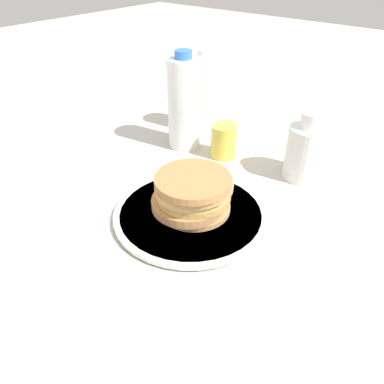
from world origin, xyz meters
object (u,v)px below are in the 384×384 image
object	(u,v)px
cream_jug	(307,151)
pancake_stack	(192,193)
water_bottle_near	(184,104)
plate	(192,213)
water_bottle_mid	(204,94)
juice_glass	(224,141)

from	to	relation	value
cream_jug	pancake_stack	bearing A→B (deg)	159.51
cream_jug	water_bottle_near	distance (m)	0.30
water_bottle_near	plate	bearing A→B (deg)	-136.79
water_bottle_near	water_bottle_mid	world-z (taller)	water_bottle_near
water_bottle_mid	juice_glass	bearing A→B (deg)	-124.82
water_bottle_mid	water_bottle_near	bearing A→B (deg)	-168.01
water_bottle_mid	cream_jug	bearing A→B (deg)	-99.89
pancake_stack	water_bottle_near	xyz separation A→B (m)	(0.21, 0.20, 0.06)
plate	cream_jug	xyz separation A→B (m)	(0.26, -0.10, 0.06)
cream_jug	water_bottle_mid	bearing A→B (deg)	80.11
cream_jug	water_bottle_mid	xyz separation A→B (m)	(0.06, 0.32, 0.03)
pancake_stack	cream_jug	size ratio (longest dim) A/B	1.01
juice_glass	plate	bearing A→B (deg)	-158.17
pancake_stack	water_bottle_near	size ratio (longest dim) A/B	0.65
water_bottle_near	water_bottle_mid	distance (m)	0.11
juice_glass	water_bottle_near	size ratio (longest dim) A/B	0.34
juice_glass	water_bottle_mid	size ratio (longest dim) A/B	0.38
cream_jug	water_bottle_mid	size ratio (longest dim) A/B	0.71
juice_glass	water_bottle_mid	bearing A→B (deg)	55.18
juice_glass	water_bottle_mid	world-z (taller)	water_bottle_mid
pancake_stack	water_bottle_near	distance (m)	0.30
cream_jug	water_bottle_near	size ratio (longest dim) A/B	0.64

